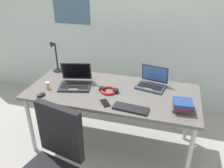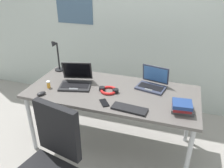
{
  "view_description": "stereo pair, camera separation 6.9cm",
  "coord_description": "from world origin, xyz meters",
  "views": [
    {
      "loc": [
        0.58,
        -2.02,
        1.91
      ],
      "look_at": [
        0.0,
        0.0,
        0.82
      ],
      "focal_mm": 36.32,
      "sensor_mm": 36.0,
      "label": 1
    },
    {
      "loc": [
        0.65,
        -2.0,
        1.91
      ],
      "look_at": [
        0.0,
        0.0,
        0.82
      ],
      "focal_mm": 36.32,
      "sensor_mm": 36.0,
      "label": 2
    }
  ],
  "objects": [
    {
      "name": "headphones",
      "position": [
        -0.03,
        -0.03,
        0.76
      ],
      "size": [
        0.21,
        0.18,
        0.04
      ],
      "color": "red",
      "rests_on": "desk"
    },
    {
      "name": "pill_bottle",
      "position": [
        -0.67,
        -0.15,
        0.78
      ],
      "size": [
        0.04,
        0.04,
        0.08
      ],
      "color": "gold",
      "rests_on": "desk"
    },
    {
      "name": "ground_plane",
      "position": [
        0.0,
        0.0,
        0.0
      ],
      "size": [
        12.0,
        12.0,
        0.0
      ],
      "primitive_type": "plane",
      "color": "gray"
    },
    {
      "name": "laptop_back_right",
      "position": [
        -0.42,
        0.0,
        0.79
      ],
      "size": [
        0.4,
        0.37,
        0.24
      ],
      "color": "#232326",
      "rests_on": "desk"
    },
    {
      "name": "desk",
      "position": [
        0.0,
        0.0,
        0.68
      ],
      "size": [
        1.8,
        0.8,
        0.74
      ],
      "color": "#595451",
      "rests_on": "ground_plane"
    },
    {
      "name": "coffee_mug",
      "position": [
        -0.58,
        0.22,
        0.78
      ],
      "size": [
        0.11,
        0.08,
        0.09
      ],
      "color": "#2D518C",
      "rests_on": "desk"
    },
    {
      "name": "laptop_far_corner",
      "position": [
        0.39,
        0.21,
        0.79
      ],
      "size": [
        0.34,
        0.3,
        0.22
      ],
      "color": "#33384C",
      "rests_on": "desk"
    },
    {
      "name": "desk_lamp",
      "position": [
        -0.8,
        0.28,
        0.94
      ],
      "size": [
        0.12,
        0.18,
        0.4
      ],
      "color": "black",
      "rests_on": "desk"
    },
    {
      "name": "cell_phone",
      "position": [
        0.01,
        -0.26,
        0.74
      ],
      "size": [
        0.13,
        0.15,
        0.01
      ],
      "primitive_type": "cube",
      "rotation": [
        0.0,
        0.0,
        0.65
      ],
      "color": "black",
      "rests_on": "desk"
    },
    {
      "name": "wall_back",
      "position": [
        -0.0,
        1.1,
        1.3
      ],
      "size": [
        6.0,
        0.13,
        2.6
      ],
      "color": "#B2BCB7",
      "rests_on": "ground_plane"
    },
    {
      "name": "book_stack",
      "position": [
        0.72,
        -0.19,
        0.79
      ],
      "size": [
        0.21,
        0.18,
        0.1
      ],
      "color": "#4C4C51",
      "rests_on": "desk"
    },
    {
      "name": "external_keyboard",
      "position": [
        0.26,
        -0.29,
        0.75
      ],
      "size": [
        0.34,
        0.15,
        0.02
      ],
      "primitive_type": "cube",
      "rotation": [
        0.0,
        0.0,
        -0.09
      ],
      "color": "black",
      "rests_on": "desk"
    },
    {
      "name": "computer_mouse",
      "position": [
        -0.66,
        -0.31,
        0.76
      ],
      "size": [
        0.09,
        0.11,
        0.03
      ],
      "primitive_type": "ellipsoid",
      "rotation": [
        0.0,
        0.0,
        -0.49
      ],
      "color": "black",
      "rests_on": "desk"
    }
  ]
}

